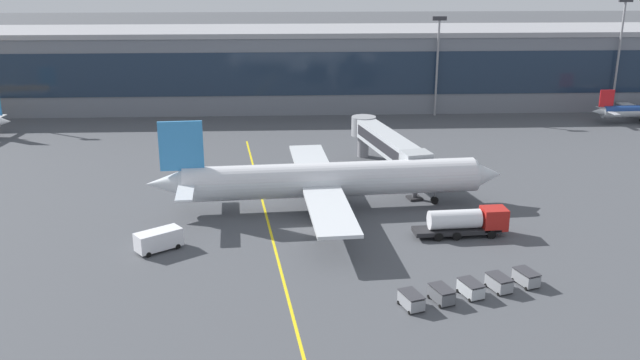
{
  "coord_description": "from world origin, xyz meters",
  "views": [
    {
      "loc": [
        -2.31,
        -75.21,
        30.56
      ],
      "look_at": [
        1.52,
        5.15,
        4.5
      ],
      "focal_mm": 38.4,
      "sensor_mm": 36.0,
      "label": 1
    }
  ],
  "objects": [
    {
      "name": "jet_bridge",
      "position": [
        11.94,
        21.29,
        4.94
      ],
      "size": [
        8.7,
        24.89,
        6.61
      ],
      "color": "#B2B7BC",
      "rests_on": "ground_plane"
    },
    {
      "name": "fuel_tanker",
      "position": [
        18.07,
        -2.69,
        1.75
      ],
      "size": [
        10.94,
        3.24,
        3.25
      ],
      "color": "#232326",
      "rests_on": "ground_plane"
    },
    {
      "name": "baggage_cart_3",
      "position": [
        17.81,
        -16.4,
        0.78
      ],
      "size": [
        2.32,
        3.0,
        1.48
      ],
      "color": "gray",
      "rests_on": "ground_plane"
    },
    {
      "name": "ground_plane",
      "position": [
        0.0,
        0.0,
        0.0
      ],
      "size": [
        700.0,
        700.0,
        0.0
      ],
      "primitive_type": "plane",
      "color": "#47494F"
    },
    {
      "name": "baggage_cart_0",
      "position": [
        8.72,
        -19.51,
        0.78
      ],
      "size": [
        2.32,
        3.0,
        1.48
      ],
      "color": "gray",
      "rests_on": "ground_plane"
    },
    {
      "name": "crew_van",
      "position": [
        -16.78,
        -5.3,
        1.31
      ],
      "size": [
        5.27,
        4.65,
        2.3
      ],
      "color": "white",
      "rests_on": "ground_plane"
    },
    {
      "name": "apron_light_mast_2",
      "position": [
        27.73,
        61.02,
        11.83
      ],
      "size": [
        2.8,
        0.5,
        19.84
      ],
      "color": "gray",
      "rests_on": "ground_plane"
    },
    {
      "name": "baggage_cart_4",
      "position": [
        20.84,
        -15.37,
        0.78
      ],
      "size": [
        2.32,
        3.0,
        1.48
      ],
      "color": "gray",
      "rests_on": "ground_plane"
    },
    {
      "name": "main_airliner",
      "position": [
        2.77,
        7.13,
        3.92
      ],
      "size": [
        45.68,
        36.23,
        11.98
      ],
      "color": "silver",
      "rests_on": "ground_plane"
    },
    {
      "name": "terminal_building",
      "position": [
        -14.57,
        72.98,
        8.27
      ],
      "size": [
        188.58,
        22.19,
        16.5
      ],
      "color": "slate",
      "rests_on": "ground_plane"
    },
    {
      "name": "apron_light_mast_1",
      "position": [
        64.71,
        61.02,
        13.6
      ],
      "size": [
        2.8,
        0.5,
        23.24
      ],
      "color": "gray",
      "rests_on": "ground_plane"
    },
    {
      "name": "apron_lead_in_line",
      "position": [
        -4.87,
        2.0,
        0.0
      ],
      "size": [
        9.87,
        79.46,
        0.01
      ],
      "primitive_type": "cube",
      "rotation": [
        0.0,
        0.0,
        0.12
      ],
      "color": "yellow",
      "rests_on": "ground_plane"
    },
    {
      "name": "baggage_cart_1",
      "position": [
        11.75,
        -18.48,
        0.78
      ],
      "size": [
        2.32,
        3.0,
        1.48
      ],
      "color": "#595B60",
      "rests_on": "ground_plane"
    },
    {
      "name": "baggage_cart_2",
      "position": [
        14.78,
        -17.44,
        0.78
      ],
      "size": [
        2.32,
        3.0,
        1.48
      ],
      "color": "#B2B7BC",
      "rests_on": "ground_plane"
    }
  ]
}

